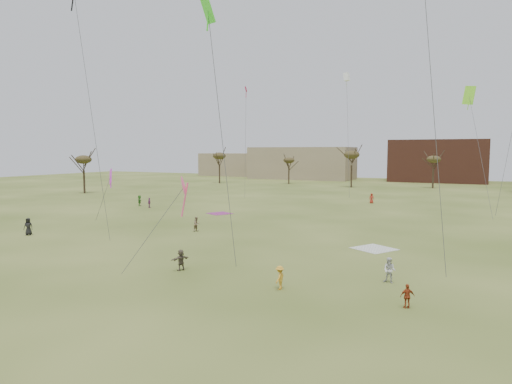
% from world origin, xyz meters
% --- Properties ---
extents(ground, '(260.00, 260.00, 0.00)m').
position_xyz_m(ground, '(0.00, 0.00, 0.00)').
color(ground, '#3E5219').
rests_on(ground, ground).
extents(spectator_fore_a, '(0.87, 0.68, 1.38)m').
position_xyz_m(spectator_fore_a, '(12.72, 5.44, 0.69)').
color(spectator_fore_a, '#A53E1C').
rests_on(spectator_fore_a, ground).
extents(spectator_fore_b, '(0.80, 0.92, 1.61)m').
position_xyz_m(spectator_fore_b, '(-11.58, 20.65, 0.81)').
color(spectator_fore_b, '#8C7359').
rests_on(spectator_fore_b, ground).
extents(spectator_fore_c, '(1.00, 1.51, 1.56)m').
position_xyz_m(spectator_fore_c, '(-3.43, 6.46, 0.78)').
color(spectator_fore_c, brown).
rests_on(spectator_fore_c, ground).
extents(flyer_mid_a, '(1.06, 0.97, 1.82)m').
position_xyz_m(flyer_mid_a, '(-26.09, 10.90, 0.91)').
color(flyer_mid_a, black).
rests_on(flyer_mid_a, ground).
extents(flyer_mid_b, '(0.58, 0.99, 1.52)m').
position_xyz_m(flyer_mid_b, '(4.94, 5.46, 0.76)').
color(flyer_mid_b, gold).
rests_on(flyer_mid_b, ground).
extents(spectator_mid_d, '(0.66, 0.99, 1.56)m').
position_xyz_m(spectator_mid_d, '(-29.88, 34.78, 0.78)').
color(spectator_mid_d, '#933D81').
rests_on(spectator_mid_d, ground).
extents(spectator_mid_e, '(0.94, 0.79, 1.71)m').
position_xyz_m(spectator_mid_e, '(10.93, 10.02, 0.86)').
color(spectator_mid_e, silver).
rests_on(spectator_mid_e, ground).
extents(flyer_far_a, '(1.50, 1.49, 1.73)m').
position_xyz_m(flyer_far_a, '(-32.80, 35.92, 0.86)').
color(flyer_far_a, '#3B822B').
rests_on(flyer_far_a, ground).
extents(flyer_far_b, '(0.96, 0.79, 1.69)m').
position_xyz_m(flyer_far_b, '(-0.24, 56.22, 0.84)').
color(flyer_far_b, '#AA2B1D').
rests_on(flyer_far_b, ground).
extents(blanket_cream, '(4.36, 4.36, 0.03)m').
position_xyz_m(blanket_cream, '(7.78, 20.26, 0.00)').
color(blanket_cream, silver).
rests_on(blanket_cream, ground).
extents(blanket_plum, '(3.96, 3.96, 0.03)m').
position_xyz_m(blanket_plum, '(-16.70, 34.00, 0.00)').
color(blanket_plum, '#942D7A').
rests_on(blanket_plum, ground).
extents(kites_aloft, '(50.62, 73.13, 24.17)m').
position_xyz_m(kites_aloft, '(-5.53, 24.68, 18.89)').
color(kites_aloft, '#D2E718').
rests_on(kites_aloft, ground).
extents(tree_line, '(117.44, 49.32, 8.91)m').
position_xyz_m(tree_line, '(-2.85, 79.12, 7.09)').
color(tree_line, '#3A2B1E').
rests_on(tree_line, ground).
extents(building_tan, '(32.00, 14.00, 10.00)m').
position_xyz_m(building_tan, '(-35.00, 115.00, 5.00)').
color(building_tan, '#937F60').
rests_on(building_tan, ground).
extents(building_brick, '(26.00, 16.00, 12.00)m').
position_xyz_m(building_brick, '(5.00, 120.00, 6.00)').
color(building_brick, brown).
rests_on(building_brick, ground).
extents(building_tan_west, '(20.00, 12.00, 8.00)m').
position_xyz_m(building_tan_west, '(-65.00, 122.00, 4.00)').
color(building_tan_west, '#937F60').
rests_on(building_tan_west, ground).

